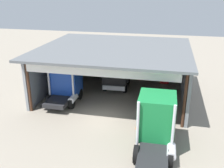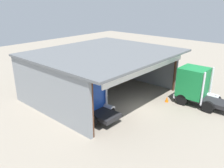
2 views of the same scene
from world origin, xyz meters
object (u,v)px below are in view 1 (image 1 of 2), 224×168
oil_drum (140,75)px  tool_cart (165,78)px  truck_green_left_bay (156,123)px  traffic_cone (138,125)px  truck_black_center_left_bay (116,73)px  truck_blue_right_bay (65,81)px

oil_drum → tool_cart: tool_cart is taller
oil_drum → tool_cart: 2.90m
truck_green_left_bay → traffic_cone: bearing=121.9°
truck_black_center_left_bay → tool_cart: 5.83m
oil_drum → tool_cart: size_ratio=0.94×
oil_drum → traffic_cone: 11.01m
truck_black_center_left_bay → truck_green_left_bay: same height
truck_blue_right_bay → tool_cart: (8.77, 6.82, -1.42)m
tool_cart → traffic_cone: 10.53m
truck_green_left_bay → traffic_cone: size_ratio=9.31×
truck_black_center_left_bay → oil_drum: bearing=-121.6°
truck_blue_right_bay → truck_black_center_left_bay: 5.48m
truck_blue_right_bay → traffic_cone: bearing=-26.6°
tool_cart → traffic_cone: size_ratio=1.79×
truck_green_left_bay → traffic_cone: truck_green_left_bay is taller
truck_blue_right_bay → tool_cart: bearing=37.9°
traffic_cone → truck_blue_right_bay: bearing=153.3°
tool_cart → traffic_cone: (-1.65, -10.40, -0.22)m
truck_blue_right_bay → truck_black_center_left_bay: size_ratio=0.87×
truck_black_center_left_bay → oil_drum: size_ratio=5.25×
tool_cart → traffic_cone: tool_cart is taller
truck_blue_right_bay → tool_cart: size_ratio=4.29×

